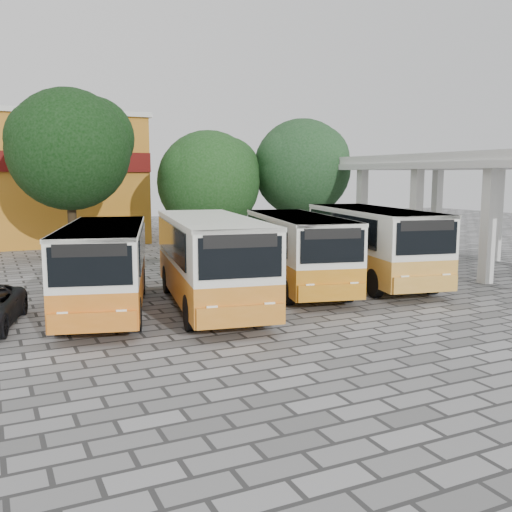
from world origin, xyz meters
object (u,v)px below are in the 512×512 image
bus_far_left (105,262)px  bus_far_right (372,240)px  bus_centre_left (211,256)px  bus_centre_right (298,247)px

bus_far_left → bus_far_right: (10.96, 0.50, 0.13)m
bus_far_right → bus_far_left: bearing=-165.9°
bus_far_right → bus_centre_left: bearing=-158.4°
bus_centre_right → bus_far_right: bus_far_right is taller
bus_far_left → bus_centre_right: size_ratio=0.99×
bus_centre_right → bus_far_right: size_ratio=0.95×
bus_centre_left → bus_centre_right: 4.41m
bus_far_left → bus_centre_left: (3.32, -0.86, 0.12)m
bus_centre_left → bus_far_left: bearing=175.5°
bus_centre_right → bus_far_left: bearing=-162.1°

